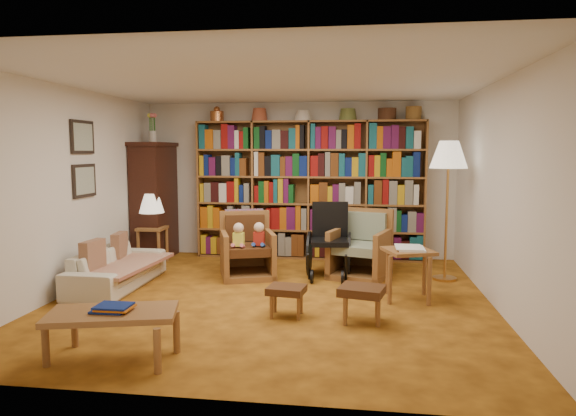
% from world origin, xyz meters
% --- Properties ---
extents(floor, '(5.00, 5.00, 0.00)m').
position_xyz_m(floor, '(0.00, 0.00, 0.00)').
color(floor, '#BD731D').
rests_on(floor, ground).
extents(ceiling, '(5.00, 5.00, 0.00)m').
position_xyz_m(ceiling, '(0.00, 0.00, 2.50)').
color(ceiling, silver).
rests_on(ceiling, wall_back).
extents(wall_back, '(5.00, 0.00, 5.00)m').
position_xyz_m(wall_back, '(0.00, 2.50, 1.25)').
color(wall_back, silver).
rests_on(wall_back, floor).
extents(wall_front, '(5.00, 0.00, 5.00)m').
position_xyz_m(wall_front, '(0.00, -2.50, 1.25)').
color(wall_front, silver).
rests_on(wall_front, floor).
extents(wall_left, '(0.00, 5.00, 5.00)m').
position_xyz_m(wall_left, '(-2.50, 0.00, 1.25)').
color(wall_left, silver).
rests_on(wall_left, floor).
extents(wall_right, '(0.00, 5.00, 5.00)m').
position_xyz_m(wall_right, '(2.50, 0.00, 1.25)').
color(wall_right, silver).
rests_on(wall_right, floor).
extents(bookshelf, '(3.60, 0.30, 2.42)m').
position_xyz_m(bookshelf, '(0.20, 2.33, 1.17)').
color(bookshelf, brown).
rests_on(bookshelf, floor).
extents(curio_cabinet, '(0.50, 0.95, 2.40)m').
position_xyz_m(curio_cabinet, '(-2.25, 2.00, 0.95)').
color(curio_cabinet, '#36140E').
rests_on(curio_cabinet, floor).
extents(framed_pictures, '(0.03, 0.52, 0.97)m').
position_xyz_m(framed_pictures, '(-2.48, 0.30, 1.62)').
color(framed_pictures, black).
rests_on(framed_pictures, wall_left).
extents(sofa, '(1.68, 0.66, 0.49)m').
position_xyz_m(sofa, '(-2.05, 0.24, 0.24)').
color(sofa, beige).
rests_on(sofa, floor).
extents(sofa_throw, '(0.88, 1.53, 0.04)m').
position_xyz_m(sofa_throw, '(-2.00, 0.24, 0.30)').
color(sofa_throw, beige).
rests_on(sofa_throw, sofa).
extents(cushion_left, '(0.16, 0.38, 0.37)m').
position_xyz_m(cushion_left, '(-2.18, 0.59, 0.45)').
color(cushion_left, maroon).
rests_on(cushion_left, sofa).
extents(cushion_right, '(0.15, 0.40, 0.39)m').
position_xyz_m(cushion_right, '(-2.18, -0.11, 0.45)').
color(cushion_right, maroon).
rests_on(cushion_right, sofa).
extents(side_table_lamp, '(0.42, 0.42, 0.56)m').
position_xyz_m(side_table_lamp, '(-2.15, 1.63, 0.42)').
color(side_table_lamp, brown).
rests_on(side_table_lamp, floor).
extents(table_lamp, '(0.38, 0.38, 0.52)m').
position_xyz_m(table_lamp, '(-2.15, 1.63, 0.91)').
color(table_lamp, '#B47E39').
rests_on(table_lamp, side_table_lamp).
extents(armchair_leather, '(0.94, 0.94, 0.90)m').
position_xyz_m(armchair_leather, '(-0.51, 1.06, 0.37)').
color(armchair_leather, brown).
rests_on(armchair_leather, floor).
extents(armchair_sage, '(0.97, 0.97, 0.92)m').
position_xyz_m(armchair_sage, '(1.01, 1.28, 0.35)').
color(armchair_sage, brown).
rests_on(armchair_sage, floor).
extents(wheelchair, '(0.59, 0.82, 1.02)m').
position_xyz_m(wheelchair, '(0.59, 1.17, 0.47)').
color(wheelchair, black).
rests_on(wheelchair, floor).
extents(floor_lamp, '(0.49, 0.49, 1.86)m').
position_xyz_m(floor_lamp, '(2.15, 1.18, 1.60)').
color(floor_lamp, '#B47E39').
rests_on(floor_lamp, floor).
extents(side_table_papers, '(0.65, 0.65, 0.62)m').
position_xyz_m(side_table_papers, '(1.57, 0.17, 0.50)').
color(side_table_papers, brown).
rests_on(side_table_papers, floor).
extents(footstool_a, '(0.42, 0.37, 0.32)m').
position_xyz_m(footstool_a, '(0.25, -0.62, 0.26)').
color(footstool_a, '#462312').
rests_on(footstool_a, floor).
extents(footstool_b, '(0.50, 0.46, 0.37)m').
position_xyz_m(footstool_b, '(1.03, -0.70, 0.30)').
color(footstool_b, '#462312').
rests_on(footstool_b, floor).
extents(coffee_table, '(1.13, 0.76, 0.47)m').
position_xyz_m(coffee_table, '(-1.01, -1.94, 0.36)').
color(coffee_table, brown).
rests_on(coffee_table, floor).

